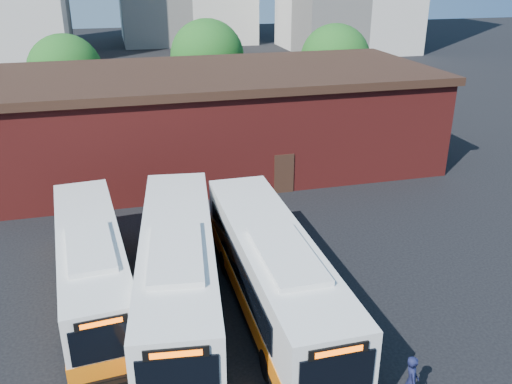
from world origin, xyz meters
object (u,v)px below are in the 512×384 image
object	(u,v)px
transit_worker	(411,382)
bus_mideast	(273,277)
bus_west	(92,268)
bus_midwest	(179,275)

from	to	relation	value
transit_worker	bus_mideast	bearing A→B (deg)	42.87
bus_west	bus_midwest	distance (m)	3.69
bus_mideast	transit_worker	distance (m)	6.44
bus_west	bus_midwest	bearing A→B (deg)	-32.69
bus_west	transit_worker	size ratio (longest dim) A/B	6.44
bus_midwest	transit_worker	size ratio (longest dim) A/B	7.25
bus_west	bus_mideast	world-z (taller)	bus_mideast
bus_midwest	transit_worker	distance (m)	9.26
bus_mideast	bus_midwest	bearing A→B (deg)	163.58
bus_mideast	transit_worker	xyz separation A→B (m)	(2.72, -5.80, -0.68)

